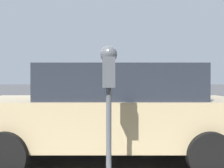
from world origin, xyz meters
The scene contains 3 objects.
ground_plane centered at (0.00, 0.00, 0.00)m, with size 220.00×220.00×0.00m, color #424244.
parking_meter centered at (-2.50, -0.29, 1.33)m, with size 0.21×0.19×1.58m.
car_tan centered at (-1.00, -0.34, 0.82)m, with size 2.24×4.45×1.56m.
Camera 1 is at (-5.44, -0.27, 1.30)m, focal length 42.00 mm.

